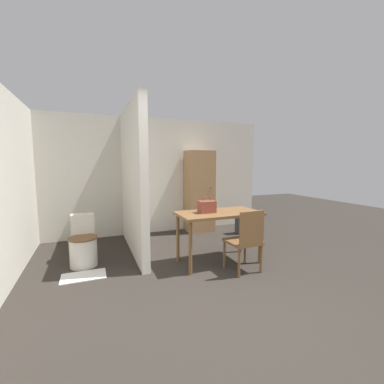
% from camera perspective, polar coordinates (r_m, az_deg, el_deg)
% --- Properties ---
extents(ground_plane, '(16.00, 16.00, 0.00)m').
position_cam_1_polar(ground_plane, '(2.84, 8.21, -26.53)').
color(ground_plane, '#2D2823').
extents(wall_back, '(5.32, 0.12, 2.50)m').
position_cam_1_polar(wall_back, '(5.71, -9.52, 3.50)').
color(wall_back, beige).
rests_on(wall_back, ground_plane).
extents(wall_left, '(0.12, 4.46, 2.50)m').
position_cam_1_polar(wall_left, '(3.93, -36.58, 0.92)').
color(wall_left, beige).
rests_on(wall_left, ground_plane).
extents(partition_wall, '(0.12, 2.11, 2.50)m').
position_cam_1_polar(partition_wall, '(4.52, -13.10, 2.62)').
color(partition_wall, beige).
rests_on(partition_wall, ground_plane).
extents(dining_table, '(1.27, 0.66, 0.79)m').
position_cam_1_polar(dining_table, '(3.98, 6.00, -5.76)').
color(dining_table, brown).
rests_on(dining_table, ground_plane).
extents(wooden_chair, '(0.46, 0.46, 0.90)m').
position_cam_1_polar(wooden_chair, '(3.73, 11.89, -10.15)').
color(wooden_chair, brown).
rests_on(wooden_chair, ground_plane).
extents(toilet, '(0.42, 0.56, 0.74)m').
position_cam_1_polar(toilet, '(4.30, -23.00, -10.79)').
color(toilet, silver).
rests_on(toilet, ground_plane).
extents(handbag, '(0.24, 0.17, 0.25)m').
position_cam_1_polar(handbag, '(3.89, 3.32, -3.25)').
color(handbag, brown).
rests_on(handbag, dining_table).
extents(wooden_cabinet, '(0.59, 0.49, 1.81)m').
position_cam_1_polar(wooden_cabinet, '(5.77, 1.66, 0.17)').
color(wooden_cabinet, '#997047').
rests_on(wooden_cabinet, ground_plane).
extents(bath_mat, '(0.58, 0.34, 0.01)m').
position_cam_1_polar(bath_mat, '(3.97, -22.94, -16.83)').
color(bath_mat, silver).
rests_on(bath_mat, ground_plane).
extents(space_heater, '(0.25, 0.16, 0.54)m').
position_cam_1_polar(space_heater, '(5.75, 11.01, -6.40)').
color(space_heater, '#2D2D33').
rests_on(space_heater, ground_plane).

